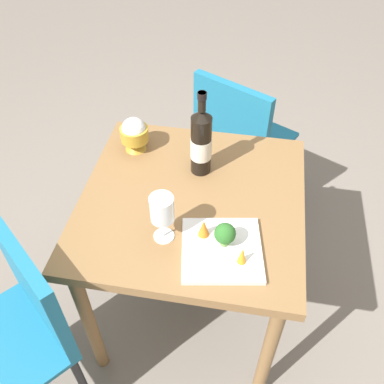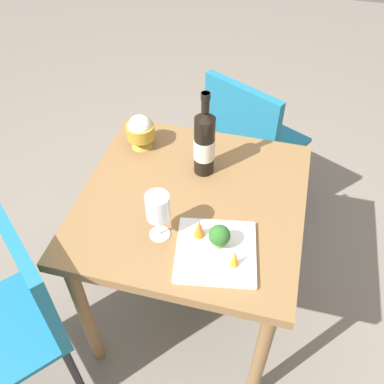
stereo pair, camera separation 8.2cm
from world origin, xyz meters
name	(u,v)px [view 1 (the left image)]	position (x,y,z in m)	size (l,w,h in m)	color
ground_plane	(192,305)	(0.00, 0.00, 0.00)	(8.00, 8.00, 0.00)	gray
dining_table	(192,217)	(0.00, 0.00, 0.64)	(0.79, 0.79, 0.74)	olive
chair_near_window	(237,135)	(-0.11, -0.66, 0.53)	(0.54, 0.54, 0.85)	teal
chair_by_wall	(21,319)	(0.50, 0.45, 0.53)	(0.56, 0.56, 0.85)	teal
wine_bottle	(201,142)	(-0.01, -0.15, 0.88)	(0.08, 0.08, 0.34)	black
wine_glass	(162,210)	(0.06, 0.19, 0.87)	(0.08, 0.08, 0.18)	white
rice_bowl	(134,134)	(0.27, -0.23, 0.82)	(0.11, 0.11, 0.14)	gold
serving_plate	(222,250)	(-0.13, 0.21, 0.75)	(0.29, 0.29, 0.02)	white
broccoli_floret	(225,234)	(-0.14, 0.20, 0.81)	(0.07, 0.07, 0.09)	#729E4C
carrot_garnish_left	(242,255)	(-0.20, 0.25, 0.79)	(0.03, 0.03, 0.07)	orange
carrot_garnish_right	(204,228)	(-0.07, 0.17, 0.79)	(0.04, 0.04, 0.07)	orange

